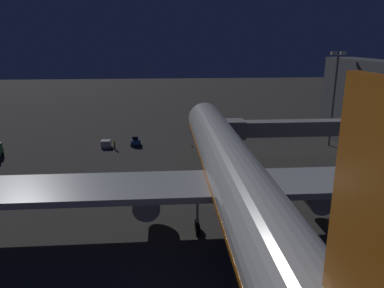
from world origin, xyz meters
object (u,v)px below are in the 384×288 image
traffic_cone_nose_port (214,145)px  baggage_container_near_belt (106,144)px  apron_floodlight_mast (334,93)px  airliner_at_gate (234,175)px  ground_crew_by_belt_loader (115,144)px  traffic_cone_nose_starboard (192,146)px  jet_bridge (290,128)px  pushback_tug (135,142)px

traffic_cone_nose_port → baggage_container_near_belt: bearing=-3.1°
apron_floodlight_mast → traffic_cone_nose_port: (23.30, -0.95, -10.41)m
traffic_cone_nose_port → airliner_at_gate: bearing=86.0°
ground_crew_by_belt_loader → traffic_cone_nose_starboard: size_ratio=3.33×
jet_bridge → ground_crew_by_belt_loader: bearing=-18.9°
apron_floodlight_mast → traffic_cone_nose_port: 25.54m
jet_bridge → traffic_cone_nose_starboard: jet_bridge is taller
baggage_container_near_belt → apron_floodlight_mast: bearing=177.3°
traffic_cone_nose_port → ground_crew_by_belt_loader: bearing=0.9°
airliner_at_gate → jet_bridge: size_ratio=2.58×
baggage_container_near_belt → ground_crew_by_belt_loader: ground_crew_by_belt_loader is taller
apron_floodlight_mast → baggage_container_near_belt: (44.81, -2.12, -9.97)m
apron_floodlight_mast → traffic_cone_nose_starboard: bearing=-2.0°
traffic_cone_nose_starboard → pushback_tug: bearing=-10.4°
ground_crew_by_belt_loader → baggage_container_near_belt: bearing=-37.9°
ground_crew_by_belt_loader → traffic_cone_nose_port: 19.63m
ground_crew_by_belt_loader → traffic_cone_nose_port: bearing=-179.1°
jet_bridge → ground_crew_by_belt_loader: size_ratio=14.01×
airliner_at_gate → ground_crew_by_belt_loader: 36.27m
apron_floodlight_mast → ground_crew_by_belt_loader: apron_floodlight_mast is taller
ground_crew_by_belt_loader → airliner_at_gate: bearing=119.0°
jet_bridge → pushback_tug: jet_bridge is taller
traffic_cone_nose_starboard → traffic_cone_nose_port: bearing=180.0°
baggage_container_near_belt → traffic_cone_nose_starboard: bearing=176.1°
jet_bridge → pushback_tug: 30.52m
baggage_container_near_belt → ground_crew_by_belt_loader: size_ratio=0.99×
pushback_tug → traffic_cone_nose_port: size_ratio=4.17×
airliner_at_gate → jet_bridge: airliner_at_gate is taller
airliner_at_gate → apron_floodlight_mast: airliner_at_gate is taller
airliner_at_gate → traffic_cone_nose_port: bearing=-94.0°
apron_floodlight_mast → pushback_tug: bearing=-4.5°
airliner_at_gate → pushback_tug: size_ratio=28.91×
pushback_tug → traffic_cone_nose_starboard: 11.54m
baggage_container_near_belt → traffic_cone_nose_port: bearing=176.9°
baggage_container_near_belt → pushback_tug: bearing=-171.0°
pushback_tug → ground_crew_by_belt_loader: pushback_tug is taller
baggage_container_near_belt → traffic_cone_nose_port: baggage_container_near_belt is taller
airliner_at_gate → baggage_container_near_belt: airliner_at_gate is taller
traffic_cone_nose_starboard → ground_crew_by_belt_loader: bearing=1.2°
apron_floodlight_mast → traffic_cone_nose_starboard: size_ratio=33.59×
jet_bridge → traffic_cone_nose_port: 16.80m
apron_floodlight_mast → pushback_tug: (39.04, -3.04, -9.91)m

